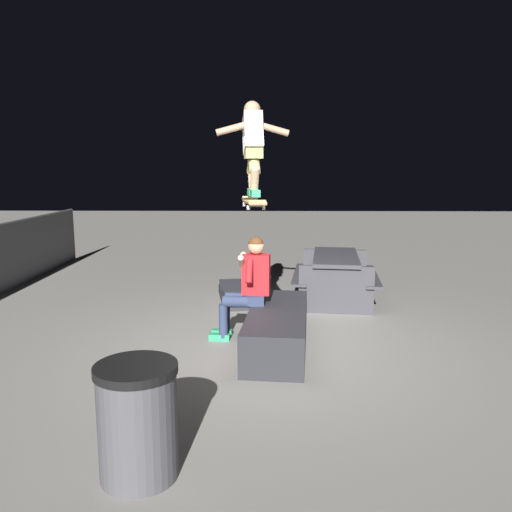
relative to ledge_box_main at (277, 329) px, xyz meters
The scene contains 8 objects.
ground_plane 0.26m from the ledge_box_main, 101.12° to the left, with size 40.00×40.00×0.00m, color gray.
ledge_box_main is the anchor object (origin of this frame).
person_sitting_on_ledge 0.68m from the ledge_box_main, 49.81° to the left, with size 0.60×0.77×1.30m.
skateboard 1.55m from the ledge_box_main, 45.26° to the left, with size 1.04×0.32×0.13m.
skater_airborne 2.23m from the ledge_box_main, 40.86° to the left, with size 0.63×0.89×1.12m.
kicker_ramp 2.27m from the ledge_box_main, 12.63° to the left, with size 1.38×0.93×0.31m.
picnic_table_back 2.45m from the ledge_box_main, 24.02° to the right, with size 1.85×1.53×0.75m.
trash_bin 2.80m from the ledge_box_main, 158.44° to the left, with size 0.57×0.57×0.82m.
Camera 1 is at (-5.80, 0.05, 2.12)m, focal length 35.55 mm.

